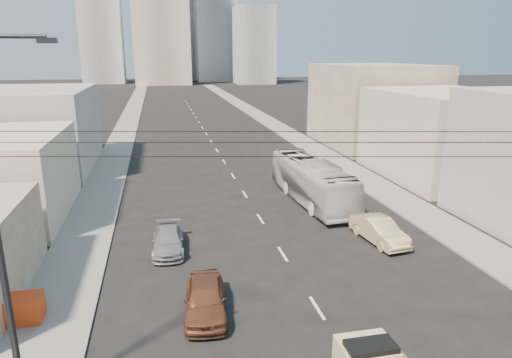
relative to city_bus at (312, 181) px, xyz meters
name	(u,v)px	position (x,y,z in m)	size (l,w,h in m)	color
sidewalk_left	(128,122)	(-16.58, 46.98, -1.60)	(3.50, 180.00, 0.12)	slate
sidewalk_right	(263,118)	(6.92, 46.98, -1.60)	(3.50, 180.00, 0.12)	slate
lane_dashes	(209,137)	(-4.83, 29.98, -1.66)	(0.15, 104.00, 0.01)	silver
city_bus	(312,181)	(0.00, 0.00, 0.00)	(2.79, 11.92, 3.32)	#BCBCB7
sedan_brown	(205,298)	(-9.92, -14.42, -0.88)	(1.84, 4.57, 1.56)	brown
sedan_tan	(379,230)	(1.50, -8.52, -0.90)	(1.61, 4.61, 1.52)	tan
sedan_grey	(168,241)	(-11.36, -7.16, -1.02)	(1.80, 4.42, 1.28)	gray
streetlamp_left	(0,229)	(-16.22, -19.02, 4.78)	(2.36, 0.25, 12.00)	#2D2D33
overhead_wires	(408,144)	(-4.83, -21.52, 7.31)	(23.01, 5.02, 0.72)	black
crate_stack	(20,309)	(-17.83, -13.47, -0.97)	(1.80, 1.20, 1.14)	#C53C12
bldg_right_mid	(444,134)	(14.67, 4.98, 2.34)	(11.00, 14.00, 8.00)	beige
bldg_right_far	(373,105)	(15.17, 20.98, 3.34)	(12.00, 16.00, 10.00)	gray
bldg_left_far	(27,130)	(-24.33, 15.98, 2.34)	(12.00, 16.00, 8.00)	gray
high_rise_tower	(159,0)	(-8.83, 146.98, 28.34)	(20.00, 20.00, 60.00)	tan
midrise_ne	(215,31)	(13.17, 161.98, 18.34)	(16.00, 16.00, 40.00)	gray
midrise_nw	(102,38)	(-30.83, 156.98, 15.34)	(15.00, 15.00, 34.00)	gray
midrise_back	(183,27)	(1.17, 176.98, 20.34)	(18.00, 18.00, 44.00)	gray
midrise_east	(254,46)	(25.17, 141.98, 12.34)	(14.00, 14.00, 28.00)	gray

